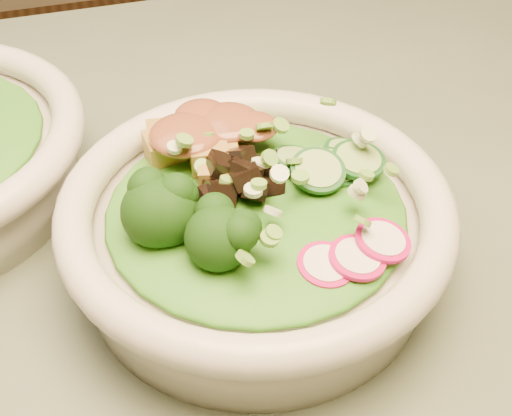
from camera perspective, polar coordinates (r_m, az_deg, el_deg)
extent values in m
cube|color=#556151|center=(0.54, 12.57, -2.10)|extent=(1.20, 0.80, 0.03)
cylinder|color=beige|center=(0.46, 0.00, -2.84)|extent=(0.22, 0.22, 0.05)
torus|color=beige|center=(0.44, 0.00, 0.04)|extent=(0.25, 0.25, 0.02)
ellipsoid|color=#196415|center=(0.44, 0.00, 0.10)|extent=(0.19, 0.19, 0.02)
ellipsoid|color=brown|center=(0.47, -4.07, 6.15)|extent=(0.06, 0.05, 0.01)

